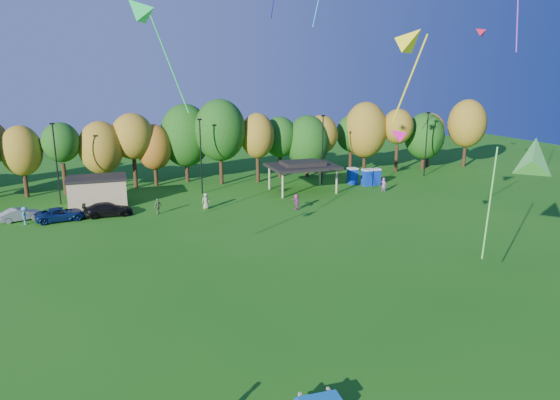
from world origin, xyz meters
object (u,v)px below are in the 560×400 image
object	(u,v)px
porta_potties	(365,177)
car_b	(20,215)
car_c	(61,214)
car_d	(108,209)

from	to	relation	value
porta_potties	car_b	bearing A→B (deg)	-175.13
car_b	car_c	distance (m)	4.07
car_b	car_d	size ratio (longest dim) A/B	0.79
porta_potties	car_b	size ratio (longest dim) A/B	0.97
porta_potties	car_d	world-z (taller)	porta_potties
porta_potties	car_d	size ratio (longest dim) A/B	0.77
car_b	car_c	bearing A→B (deg)	-127.19
porta_potties	car_d	bearing A→B (deg)	-171.88
car_c	car_d	distance (m)	4.45
car_c	car_d	world-z (taller)	car_d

